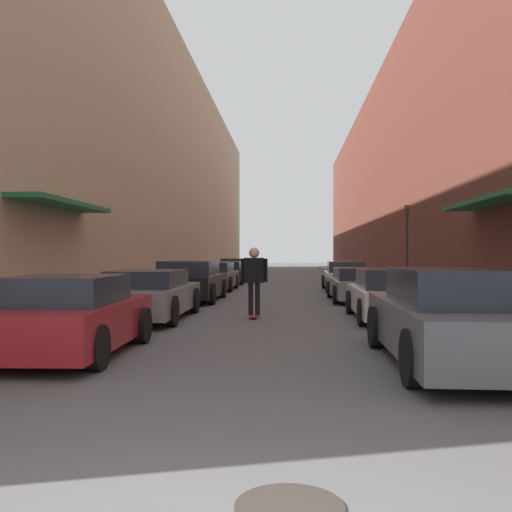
% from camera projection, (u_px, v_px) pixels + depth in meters
% --- Properties ---
extents(ground, '(149.71, 149.71, 0.00)m').
position_uv_depth(ground, '(281.00, 285.00, 29.72)').
color(ground, '#515154').
extents(curb_strip_left, '(1.80, 68.05, 0.12)m').
position_uv_depth(curb_strip_left, '(207.00, 278.00, 36.81)').
color(curb_strip_left, gray).
rests_on(curb_strip_left, ground).
extents(curb_strip_right, '(1.80, 68.05, 0.12)m').
position_uv_depth(curb_strip_right, '(359.00, 278.00, 36.22)').
color(curb_strip_right, gray).
rests_on(curb_strip_right, ground).
extents(building_row_left, '(4.90, 68.05, 14.22)m').
position_uv_depth(building_row_left, '(162.00, 169.00, 36.96)').
color(building_row_left, tan).
rests_on(building_row_left, ground).
extents(building_row_right, '(4.90, 68.05, 12.58)m').
position_uv_depth(building_row_right, '(406.00, 180.00, 36.03)').
color(building_row_right, brown).
rests_on(building_row_right, ground).
extents(parked_car_left_0, '(1.90, 3.96, 1.26)m').
position_uv_depth(parked_car_left_0, '(69.00, 316.00, 9.01)').
color(parked_car_left_0, maroon).
rests_on(parked_car_left_0, ground).
extents(parked_car_left_1, '(1.89, 4.71, 1.21)m').
position_uv_depth(parked_car_left_1, '(150.00, 295.00, 13.98)').
color(parked_car_left_1, gray).
rests_on(parked_car_left_1, ground).
extents(parked_car_left_2, '(2.08, 4.81, 1.37)m').
position_uv_depth(parked_car_left_2, '(190.00, 281.00, 19.51)').
color(parked_car_left_2, black).
rests_on(parked_car_left_2, ground).
extents(parked_car_left_3, '(1.88, 4.39, 1.24)m').
position_uv_depth(parked_car_left_3, '(214.00, 276.00, 25.30)').
color(parked_car_left_3, '#515459').
rests_on(parked_car_left_3, ground).
extents(parked_car_left_4, '(1.98, 4.23, 1.22)m').
position_uv_depth(parked_car_left_4, '(227.00, 273.00, 30.93)').
color(parked_car_left_4, black).
rests_on(parked_car_left_4, ground).
extents(parked_car_left_5, '(1.99, 4.56, 1.33)m').
position_uv_depth(parked_car_left_5, '(236.00, 269.00, 36.73)').
color(parked_car_left_5, navy).
rests_on(parked_car_left_5, ground).
extents(parked_car_right_0, '(2.02, 4.74, 1.40)m').
position_uv_depth(parked_car_right_0, '(456.00, 318.00, 8.16)').
color(parked_car_right_0, '#515459').
rests_on(parked_car_right_0, ground).
extents(parked_car_right_1, '(1.98, 4.22, 1.24)m').
position_uv_depth(parked_car_right_1, '(393.00, 295.00, 13.85)').
color(parked_car_right_1, silver).
rests_on(parked_car_right_1, ground).
extents(parked_car_right_2, '(2.00, 4.47, 1.14)m').
position_uv_depth(parked_car_right_2, '(360.00, 285.00, 19.43)').
color(parked_car_right_2, gray).
rests_on(parked_car_right_2, ground).
extents(parked_car_right_3, '(1.86, 4.64, 1.28)m').
position_uv_depth(parked_car_right_3, '(345.00, 277.00, 25.01)').
color(parked_car_right_3, silver).
rests_on(parked_car_right_3, ground).
extents(skateboarder, '(0.68, 0.78, 1.77)m').
position_uv_depth(skateboarder, '(254.00, 275.00, 14.25)').
color(skateboarder, '#B2231E').
rests_on(skateboarder, ground).
extents(manhole_cover, '(0.70, 0.70, 0.02)m').
position_uv_depth(manhole_cover, '(290.00, 507.00, 3.58)').
color(manhole_cover, '#332D28').
rests_on(manhole_cover, ground).
extents(traffic_light, '(0.16, 0.22, 3.40)m').
position_uv_depth(traffic_light, '(407.00, 238.00, 22.36)').
color(traffic_light, '#2D2D2D').
rests_on(traffic_light, curb_strip_right).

